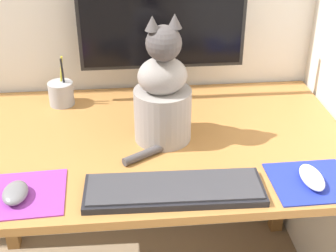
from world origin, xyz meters
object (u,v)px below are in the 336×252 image
at_px(monitor, 162,26).
at_px(cat, 163,96).
at_px(computer_mouse_right, 312,177).
at_px(pen_cup, 61,93).
at_px(computer_mouse_left, 15,193).
at_px(keyboard, 174,189).

height_order(monitor, cat, monitor).
xyz_separation_m(monitor, computer_mouse_right, (0.34, -0.55, -0.25)).
bearing_deg(pen_cup, computer_mouse_right, -37.35).
relative_size(computer_mouse_left, cat, 0.25).
height_order(computer_mouse_left, pen_cup, pen_cup).
bearing_deg(cat, pen_cup, 128.85).
bearing_deg(keyboard, cat, 92.67).
bearing_deg(computer_mouse_right, pen_cup, 142.65).
distance_m(cat, pen_cup, 0.44).
bearing_deg(computer_mouse_left, monitor, 52.43).
bearing_deg(pen_cup, computer_mouse_left, -96.83).
bearing_deg(monitor, cat, -94.82).
height_order(computer_mouse_left, computer_mouse_right, computer_mouse_left).
bearing_deg(computer_mouse_right, computer_mouse_left, 179.44).
height_order(monitor, pen_cup, monitor).
bearing_deg(computer_mouse_right, monitor, 122.12).
bearing_deg(keyboard, monitor, 89.66).
xyz_separation_m(cat, pen_cup, (-0.33, 0.27, -0.10)).
distance_m(monitor, keyboard, 0.61).
xyz_separation_m(computer_mouse_right, pen_cup, (-0.70, 0.53, 0.02)).
xyz_separation_m(keyboard, pen_cup, (-0.33, 0.54, 0.03)).
relative_size(monitor, cat, 1.44).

